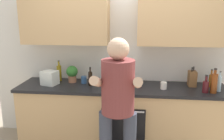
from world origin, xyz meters
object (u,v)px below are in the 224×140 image
object	(u,v)px
bottle_water	(219,83)
cup_coffee	(164,86)
bottle_soy	(90,78)
knife_block	(192,79)
bottle_vinegar	(214,83)
potted_herb	(72,73)
cup_tea	(84,80)
cup_ceramic	(140,82)
person_standing	(118,103)
bottle_wine	(206,86)
bottle_soda	(110,80)
grocery_bag_produce	(50,78)
bottle_syrup	(211,80)
grocery_bag_rice	(125,80)
bottle_oil	(59,73)

from	to	relation	value
bottle_water	cup_coffee	distance (m)	0.69
bottle_soy	knife_block	world-z (taller)	knife_block
bottle_vinegar	potted_herb	size ratio (longest dim) A/B	1.30
bottle_vinegar	cup_coffee	bearing A→B (deg)	171.43
cup_tea	cup_ceramic	bearing A→B (deg)	1.75
person_standing	cup_coffee	size ratio (longest dim) A/B	17.31
bottle_wine	cup_tea	distance (m)	1.62
bottle_soda	knife_block	xyz separation A→B (m)	(1.09, 0.25, -0.02)
bottle_water	person_standing	bearing A→B (deg)	-149.77
person_standing	grocery_bag_produce	world-z (taller)	person_standing
bottle_syrup	cup_coffee	world-z (taller)	bottle_syrup
grocery_bag_produce	bottle_water	bearing A→B (deg)	-1.22
person_standing	bottle_soy	size ratio (longest dim) A/B	6.37
cup_coffee	potted_herb	distance (m)	1.29
bottle_soy	potted_herb	world-z (taller)	bottle_soy
cup_coffee	bottle_soda	bearing A→B (deg)	-173.63
cup_tea	knife_block	xyz separation A→B (m)	(1.50, 0.03, 0.05)
bottle_soy	cup_coffee	xyz separation A→B (m)	(0.99, -0.05, -0.06)
bottle_wine	grocery_bag_rice	bearing A→B (deg)	172.44
bottle_wine	knife_block	world-z (taller)	knife_block
bottle_soy	knife_block	xyz separation A→B (m)	(1.38, 0.12, 0.00)
potted_herb	cup_coffee	bearing A→B (deg)	-8.00
bottle_soy	potted_herb	bearing A→B (deg)	156.10
cup_ceramic	grocery_bag_produce	bearing A→B (deg)	-173.71
cup_coffee	grocery_bag_rice	bearing A→B (deg)	174.66
bottle_water	bottle_soda	world-z (taller)	bottle_soda
cup_coffee	grocery_bag_rice	size ratio (longest dim) A/B	0.45
bottle_soda	bottle_wine	xyz separation A→B (m)	(1.20, -0.01, -0.04)
bottle_syrup	cup_coffee	bearing A→B (deg)	-166.38
person_standing	cup_coffee	xyz separation A→B (m)	(0.54, 0.73, -0.02)
bottle_soda	grocery_bag_produce	xyz separation A→B (m)	(-0.86, 0.11, -0.02)
cup_tea	cup_coffee	distance (m)	1.11
person_standing	cup_ceramic	size ratio (longest dim) A/B	20.05
bottle_syrup	knife_block	world-z (taller)	knife_block
bottle_soda	potted_herb	distance (m)	0.64
bottle_vinegar	bottle_soy	bearing A→B (deg)	174.91
bottle_syrup	potted_herb	bearing A→B (deg)	179.25
cup_tea	grocery_bag_produce	distance (m)	0.47
cup_ceramic	knife_block	distance (m)	0.71
cup_tea	potted_herb	world-z (taller)	potted_herb
bottle_oil	cup_ceramic	world-z (taller)	bottle_oil
cup_tea	bottle_soy	bearing A→B (deg)	-39.52
bottle_water	knife_block	size ratio (longest dim) A/B	0.97
bottle_oil	cup_ceramic	xyz separation A→B (m)	(1.18, -0.06, -0.08)
cup_coffee	potted_herb	bearing A→B (deg)	172.00
bottle_soda	cup_tea	distance (m)	0.47
bottle_soy	grocery_bag_rice	size ratio (longest dim) A/B	1.23
bottle_wine	potted_herb	distance (m)	1.80
cup_ceramic	person_standing	bearing A→B (deg)	-104.36
cup_coffee	knife_block	distance (m)	0.44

